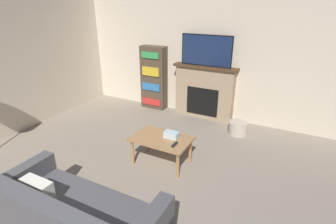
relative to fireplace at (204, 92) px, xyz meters
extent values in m
cube|color=beige|center=(0.01, 0.14, 0.77)|extent=(6.94, 0.06, 2.70)
cube|color=beige|center=(-2.99, -2.13, 0.77)|extent=(0.06, 5.48, 2.70)
cube|color=tan|center=(0.00, 0.00, -0.02)|extent=(1.27, 0.22, 1.11)
cube|color=black|center=(0.00, -0.11, -0.19)|extent=(0.70, 0.01, 0.61)
cube|color=#4C331E|center=(0.00, -0.02, 0.55)|extent=(1.37, 0.28, 0.04)
cube|color=black|center=(0.00, -0.02, 0.89)|extent=(1.07, 0.03, 0.63)
cube|color=#19284C|center=(0.00, -0.03, 0.89)|extent=(1.04, 0.01, 0.60)
cube|color=#4C4C51|center=(0.00, -4.10, 0.04)|extent=(1.84, 0.16, 0.41)
cube|color=#4C4C51|center=(-0.84, -3.75, -0.26)|extent=(0.16, 0.86, 0.64)
cube|color=silver|center=(-0.42, -3.83, -0.02)|extent=(0.36, 0.14, 0.28)
cube|color=#A87A4C|center=(0.06, -2.04, -0.15)|extent=(0.90, 0.58, 0.03)
cylinder|color=#A87A4C|center=(-0.33, -2.27, -0.37)|extent=(0.05, 0.05, 0.41)
cylinder|color=#A87A4C|center=(0.45, -2.27, -0.37)|extent=(0.05, 0.05, 0.41)
cylinder|color=#A87A4C|center=(-0.33, -1.81, -0.37)|extent=(0.05, 0.05, 0.41)
cylinder|color=#A87A4C|center=(0.45, -1.81, -0.37)|extent=(0.05, 0.05, 0.41)
cube|color=silver|center=(0.19, -1.96, -0.08)|extent=(0.22, 0.12, 0.10)
cube|color=black|center=(0.34, -2.14, -0.12)|extent=(0.04, 0.15, 0.02)
cube|color=#4C3D2D|center=(-1.25, -0.02, 0.15)|extent=(0.59, 0.26, 1.46)
cube|color=red|center=(-1.25, -0.16, -0.39)|extent=(0.48, 0.03, 0.15)
cube|color=#2D70B7|center=(-1.25, -0.16, -0.03)|extent=(0.46, 0.03, 0.16)
cube|color=gold|center=(-1.25, -0.16, 0.34)|extent=(0.43, 0.03, 0.20)
cube|color=green|center=(-1.25, -0.16, 0.70)|extent=(0.43, 0.03, 0.14)
cylinder|color=#BCB29E|center=(0.90, -0.48, -0.46)|extent=(0.36, 0.36, 0.24)
camera|label=1|loc=(1.79, -5.14, 1.81)|focal=28.00mm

